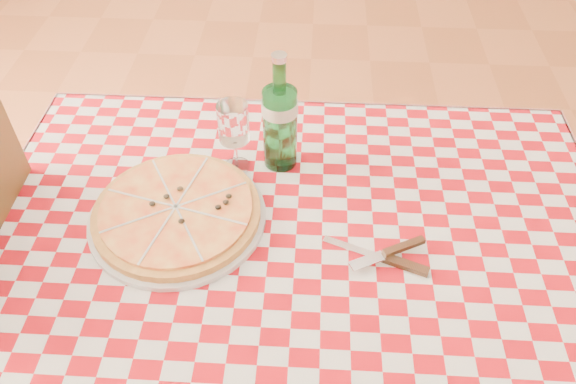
# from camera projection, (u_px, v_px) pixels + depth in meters

# --- Properties ---
(dining_table) EXTENTS (1.20, 0.80, 0.75)m
(dining_table) POSITION_uv_depth(u_px,v_px,m) (296.00, 264.00, 1.20)
(dining_table) COLOR brown
(dining_table) RESTS_ON ground
(tablecloth) EXTENTS (1.30, 0.90, 0.01)m
(tablecloth) POSITION_uv_depth(u_px,v_px,m) (296.00, 236.00, 1.13)
(tablecloth) COLOR maroon
(tablecloth) RESTS_ON dining_table
(pizza_plate) EXTENTS (0.45, 0.45, 0.05)m
(pizza_plate) POSITION_uv_depth(u_px,v_px,m) (177.00, 212.00, 1.14)
(pizza_plate) COLOR #CD8F44
(pizza_plate) RESTS_ON tablecloth
(water_bottle) EXTENTS (0.09, 0.09, 0.28)m
(water_bottle) POSITION_uv_depth(u_px,v_px,m) (280.00, 112.00, 1.19)
(water_bottle) COLOR #1B6C2C
(water_bottle) RESTS_ON tablecloth
(wine_glass) EXTENTS (0.09, 0.09, 0.17)m
(wine_glass) POSITION_uv_depth(u_px,v_px,m) (235.00, 138.00, 1.21)
(wine_glass) COLOR white
(wine_glass) RESTS_ON tablecloth
(cutlery) EXTENTS (0.25, 0.21, 0.02)m
(cutlery) POSITION_uv_depth(u_px,v_px,m) (383.00, 255.00, 1.08)
(cutlery) COLOR silver
(cutlery) RESTS_ON tablecloth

